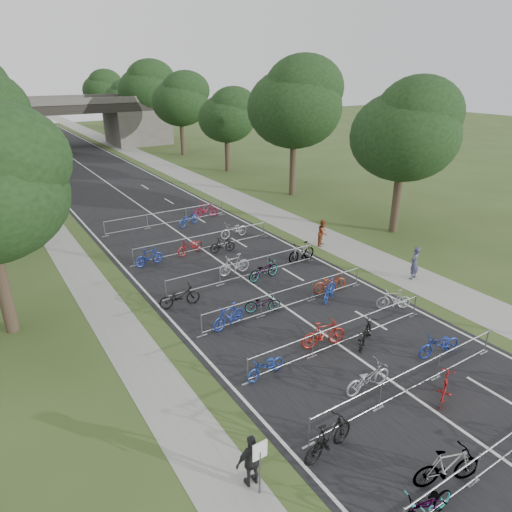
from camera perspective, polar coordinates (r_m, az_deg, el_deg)
The scene contains 48 objects.
ground at distance 16.72m, azimuth 28.59°, elevation -21.49°, with size 200.00×200.00×0.00m, color #374B20.
road at distance 56.93m, azimuth -20.38°, elevation 10.22°, with size 11.00×140.00×0.01m, color black.
sidewalk_right at distance 59.11m, azimuth -12.74°, elevation 11.48°, with size 3.00×140.00×0.01m, color gray.
sidewalk_left at distance 55.86m, azimuth -27.90°, elevation 8.80°, with size 2.00×140.00×0.01m, color gray.
lane_markings at distance 56.93m, azimuth -20.38°, elevation 10.21°, with size 0.12×140.00×0.00m, color silver.
overpass_bridge at distance 70.99m, azimuth -23.72°, elevation 14.87°, with size 31.00×8.00×7.05m.
park_sign at distance 13.27m, azimuth 0.48°, elevation -23.99°, with size 0.45×0.06×1.83m.
tree_right_0 at distance 32.53m, azimuth 18.32°, elevation 14.51°, with size 7.17×7.17×10.93m.
tree_right_1 at distance 41.09m, azimuth 5.04°, elevation 18.37°, with size 8.18×8.18×12.47m.
tree_right_2 at distance 51.27m, azimuth -3.56°, elevation 17.05°, with size 6.16×6.16×9.39m.
tree_right_3 at distance 61.91m, azimuth -9.34°, elevation 18.68°, with size 7.17×7.17×10.93m.
tree_right_4 at distance 72.99m, azimuth -13.45°, elevation 19.72°, with size 8.18×8.18×12.47m.
tree_right_5 at distance 84.45m, azimuth -16.28°, elevation 18.44°, with size 6.16×6.16×9.39m.
tree_right_6 at distance 95.92m, azimuth -18.62°, elevation 19.18°, with size 7.17×7.17×10.93m.
barrier_row_0 at distance 16.37m, azimuth 28.97°, elevation -20.09°, with size 9.70×0.08×1.10m.
barrier_row_1 at distance 17.73m, azimuth 18.72°, elevation -14.56°, with size 9.70×0.08×1.10m.
barrier_row_2 at distance 19.65m, azimuth 10.60°, elevation -9.63°, with size 9.70×0.08×1.10m.
barrier_row_3 at distance 22.15m, azimuth 3.94°, elevation -5.32°, with size 9.70×0.08×1.10m.
barrier_row_4 at distance 25.13m, azimuth -1.46°, elevation -1.73°, with size 9.70×0.08×1.10m.
barrier_row_5 at distance 29.20m, azimuth -6.57°, elevation 1.70°, with size 9.70×0.08×1.10m.
barrier_row_6 at distance 34.41m, azimuth -11.05°, elevation 4.69°, with size 9.70×0.08×1.10m.
bike_0 at distance 14.01m, azimuth 20.49°, elevation -27.25°, with size 0.67×1.91×1.00m, color #929599.
bike_1 at distance 14.94m, azimuth 22.82°, elevation -23.11°, with size 0.59×2.08×1.25m, color #929599.
bike_4 at distance 14.86m, azimuth 9.07°, elevation -21.51°, with size 0.59×2.09×1.26m, color black.
bike_5 at distance 17.47m, azimuth 13.81°, elevation -14.59°, with size 0.70×2.01×1.06m, color #9999A0.
bike_6 at distance 17.87m, azimuth 22.53°, elevation -14.92°, with size 0.49×1.75×1.05m, color maroon.
bike_7 at distance 20.16m, azimuth 21.96°, elevation -10.23°, with size 0.70×1.99×1.05m, color navy.
bike_8 at distance 17.66m, azimuth 1.23°, elevation -13.63°, with size 0.62×1.77×0.93m, color navy.
bike_9 at distance 19.45m, azimuth 8.45°, elevation -9.64°, with size 0.57×2.01×1.21m, color maroon.
bike_10 at distance 20.00m, azimuth 13.49°, elevation -9.42°, with size 0.67×1.92×1.01m, color black.
bike_11 at distance 23.06m, azimuth 16.82°, elevation -5.23°, with size 0.48×1.69×1.02m, color #A0A1A8.
bike_12 at distance 20.65m, azimuth -3.41°, elevation -7.48°, with size 0.53×1.86×1.12m, color navy.
bike_13 at distance 21.86m, azimuth 0.83°, elevation -5.93°, with size 0.61×1.74×0.91m, color #929599.
bike_14 at distance 23.20m, azimuth 9.20°, elevation -4.24°, with size 0.50×1.78×1.07m, color #1B3995.
bike_15 at distance 24.04m, azimuth 9.19°, elevation -3.30°, with size 0.68×1.95×1.03m, color #963015.
bike_16 at distance 22.60m, azimuth -9.53°, elevation -5.02°, with size 0.71×2.05×1.08m, color black.
bike_17 at distance 25.68m, azimuth -2.74°, elevation -1.08°, with size 0.55×1.96×1.18m, color #96979D.
bike_18 at distance 25.08m, azimuth 0.94°, elevation -1.80°, with size 0.71×2.04×1.07m, color #929599.
bike_19 at distance 27.52m, azimuth 5.71°, elevation 0.51°, with size 0.56×1.98×1.19m, color #929599.
bike_20 at distance 27.57m, azimuth -13.22°, elevation -0.09°, with size 0.50×1.79×1.07m, color #1C349C.
bike_21 at distance 28.76m, azimuth -8.23°, elevation 1.21°, with size 0.68×1.96×1.03m, color maroon.
bike_22 at distance 28.81m, azimuth -4.21°, elevation 1.38°, with size 0.46×1.64×0.99m, color black.
bike_23 at distance 31.28m, azimuth -2.76°, elevation 3.28°, with size 0.73×2.10×1.10m, color #9D9CA4.
bike_26 at distance 33.99m, azimuth -8.48°, elevation 4.62°, with size 0.71×2.02×1.06m, color navy.
bike_27 at distance 35.91m, azimuth -6.26°, elevation 5.79°, with size 0.54×1.92×1.15m, color maroon.
pedestrian_a at distance 26.45m, azimuth 19.19°, elevation -0.84°, with size 0.68×0.45×1.87m, color #34354F.
pedestrian_b at distance 30.07m, azimuth 8.35°, elevation 2.88°, with size 0.84×0.66×1.73m, color brown.
pedestrian_c at distance 13.80m, azimuth -0.48°, elevation -24.22°, with size 0.99×0.41×1.69m, color black.
Camera 1 is at (-11.80, -4.61, 10.92)m, focal length 32.00 mm.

